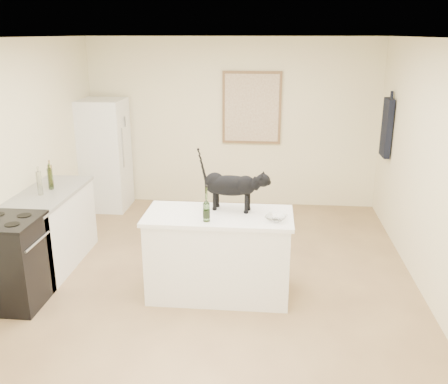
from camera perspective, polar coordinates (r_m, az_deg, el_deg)
floor at (r=5.54m, az=-1.42°, el=-10.56°), size 5.50×5.50×0.00m
ceiling at (r=4.86m, az=-1.67°, el=17.45°), size 5.50×5.50×0.00m
wall_back at (r=7.72m, az=0.96°, el=7.95°), size 4.50×0.00×4.50m
wall_front at (r=2.55m, az=-9.29°, el=-14.19°), size 4.50×0.00×4.50m
wall_left at (r=5.76m, az=-24.36°, el=2.87°), size 0.00×5.50×5.50m
wall_right at (r=5.28m, az=23.53°, el=1.69°), size 0.00×5.50×5.50m
island_base at (r=5.15m, az=-0.61°, el=-7.47°), size 1.44×0.67×0.86m
island_top at (r=4.98m, az=-0.63°, el=-2.79°), size 1.50×0.70×0.04m
left_cabinets at (r=6.14m, az=-19.53°, el=-4.26°), size 0.60×1.40×0.86m
left_countertop at (r=5.99m, az=-19.98°, el=-0.26°), size 0.62×1.44×0.04m
stove at (r=5.40m, az=-23.48°, el=-7.59°), size 0.60×0.60×0.90m
fridge at (r=7.82m, az=-13.72°, el=4.21°), size 0.68×0.68×1.70m
artwork_frame at (r=7.63m, az=3.23°, el=9.71°), size 0.90×0.03×1.10m
artwork_canvas at (r=7.61m, az=3.23°, el=9.69°), size 0.82×0.00×1.02m
hanging_garment at (r=7.17m, az=18.37°, el=7.07°), size 0.08×0.34×0.80m
black_cat at (r=5.01m, az=0.76°, el=0.45°), size 0.70×0.33×0.47m
wine_bottle at (r=4.74m, az=-2.06°, el=-1.59°), size 0.09×0.09×0.32m
glass_bowl at (r=4.82m, az=6.05°, el=-3.04°), size 0.26×0.26×0.05m
fridge_paper at (r=7.69m, az=-11.37°, el=8.05°), size 0.05×0.12×0.16m
counter_bottle_cluster at (r=6.03m, az=-19.88°, el=1.37°), size 0.10×0.37×0.27m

